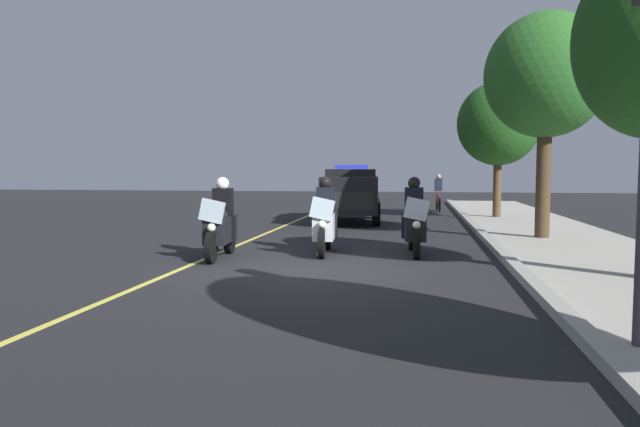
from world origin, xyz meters
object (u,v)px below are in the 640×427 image
Objects in this scene: police_motorcycle_trailing at (414,223)px; police_suv at (351,192)px; tree_far_back at (546,76)px; cyclist_background at (438,193)px; police_motorcycle_lead_left at (221,225)px; police_motorcycle_lead_right at (325,222)px; tree_behind_suv at (498,124)px.

police_suv reaches higher than police_motorcycle_trailing.
tree_far_back is (-2.99, 3.31, 3.58)m from police_motorcycle_trailing.
tree_far_back is at bearing 48.32° from police_suv.
tree_far_back reaches higher than cyclist_background.
police_motorcycle_lead_left is 1.00× the size of police_motorcycle_lead_right.
police_motorcycle_lead_left is at bearing -63.32° from police_motorcycle_lead_right.
police_suv is 0.86× the size of tree_far_back.
police_motorcycle_lead_right is 11.63m from tree_behind_suv.
police_motorcycle_lead_right is 1.99m from police_motorcycle_trailing.
tree_behind_suv is at bearing 109.52° from police_suv.
police_motorcycle_lead_left is 0.42× the size of tree_behind_suv.
tree_far_back is at bearing 120.03° from police_motorcycle_lead_left.
tree_behind_suv is (-11.13, 7.08, 2.89)m from police_motorcycle_lead_left.
tree_far_back is at bearing 2.23° from tree_behind_suv.
police_motorcycle_lead_left is 2.31m from police_motorcycle_lead_right.
police_motorcycle_lead_right is at bearing 116.68° from police_motorcycle_lead_left.
tree_far_back reaches higher than police_motorcycle_lead_left.
police_suv is (-8.20, -0.32, 0.37)m from police_motorcycle_lead_right.
police_motorcycle_trailing is 13.96m from cyclist_background.
police_motorcycle_trailing is at bearing 16.05° from police_suv.
cyclist_background is 0.35× the size of tree_behind_suv.
police_motorcycle_trailing is at bearing -4.14° from cyclist_background.
police_suv reaches higher than cyclist_background.
police_motorcycle_lead_left is 9.41m from police_suv.
police_motorcycle_lead_right and police_motorcycle_trailing have the same top height.
police_motorcycle_trailing is 0.37× the size of tree_far_back.
police_motorcycle_lead_right is at bearing 2.24° from police_suv.
cyclist_background is 5.30m from tree_behind_suv.
police_motorcycle_lead_right is at bearing -11.90° from cyclist_background.
tree_behind_suv is (4.05, 2.03, 2.75)m from cyclist_background.
cyclist_background is 0.30× the size of tree_far_back.
police_motorcycle_lead_right is at bearing -83.55° from police_motorcycle_trailing.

